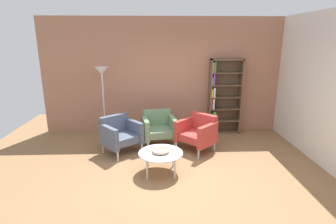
% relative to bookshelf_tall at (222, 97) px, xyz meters
% --- Properties ---
extents(ground_plane, '(8.32, 8.32, 0.00)m').
position_rel_bookshelf_tall_xyz_m(ground_plane, '(-1.33, -2.25, -0.93)').
color(ground_plane, olive).
extents(brick_back_panel, '(6.40, 0.12, 2.90)m').
position_rel_bookshelf_tall_xyz_m(brick_back_panel, '(-1.33, 0.21, 0.52)').
color(brick_back_panel, '#A87056').
rests_on(brick_back_panel, ground_plane).
extents(plaster_right_partition, '(0.12, 5.20, 2.90)m').
position_rel_bookshelf_tall_xyz_m(plaster_right_partition, '(1.53, -1.65, 0.52)').
color(plaster_right_partition, silver).
rests_on(plaster_right_partition, ground_plane).
extents(bookshelf_tall, '(0.80, 0.30, 1.90)m').
position_rel_bookshelf_tall_xyz_m(bookshelf_tall, '(0.00, 0.00, 0.00)').
color(bookshelf_tall, brown).
rests_on(bookshelf_tall, ground_plane).
extents(coffee_table_low, '(0.80, 0.80, 0.40)m').
position_rel_bookshelf_tall_xyz_m(coffee_table_low, '(-1.60, -2.14, -0.56)').
color(coffee_table_low, silver).
rests_on(coffee_table_low, ground_plane).
extents(decorative_bowl, '(0.32, 0.32, 0.05)m').
position_rel_bookshelf_tall_xyz_m(decorative_bowl, '(-1.60, -2.14, -0.50)').
color(decorative_bowl, tan).
rests_on(decorative_bowl, coffee_table_low).
extents(armchair_corner_red, '(0.95, 0.95, 0.78)m').
position_rel_bookshelf_tall_xyz_m(armchair_corner_red, '(-0.78, -1.13, -0.52)').
color(armchair_corner_red, '#B73833').
rests_on(armchair_corner_red, ground_plane).
extents(armchair_near_window, '(0.82, 0.77, 0.78)m').
position_rel_bookshelf_tall_xyz_m(armchair_near_window, '(-1.63, -0.78, -0.52)').
color(armchair_near_window, slate).
rests_on(armchair_near_window, ground_plane).
extents(armchair_by_bookshelf, '(0.95, 0.94, 0.78)m').
position_rel_bookshelf_tall_xyz_m(armchair_by_bookshelf, '(-2.45, -1.18, -0.52)').
color(armchair_by_bookshelf, '#4C566B').
rests_on(armchair_by_bookshelf, ground_plane).
extents(floor_lamp_torchiere, '(0.32, 0.32, 1.74)m').
position_rel_bookshelf_tall_xyz_m(floor_lamp_torchiere, '(-2.95, -0.27, 0.52)').
color(floor_lamp_torchiere, silver).
rests_on(floor_lamp_torchiere, ground_plane).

